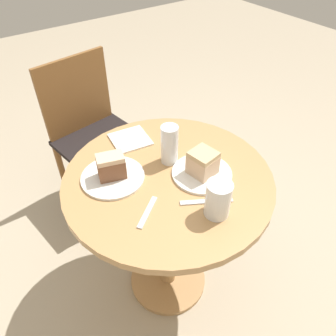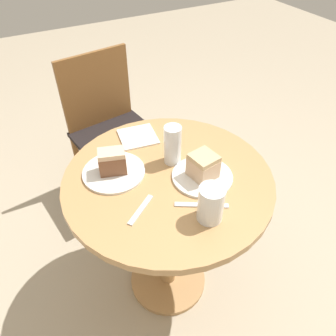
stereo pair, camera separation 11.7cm
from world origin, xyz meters
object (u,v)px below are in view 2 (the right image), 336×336
(cake_slice_near, at_px, (203,166))
(glass_water, at_px, (211,206))
(plate_near, at_px, (202,176))
(glass_lemonade, at_px, (173,147))
(chair, at_px, (111,128))
(cake_slice_far, at_px, (112,161))
(plate_far, at_px, (114,172))

(cake_slice_near, xyz_separation_m, glass_water, (-0.08, -0.17, 0.00))
(plate_near, relative_size, glass_lemonade, 1.41)
(cake_slice_near, bearing_deg, glass_water, -115.54)
(chair, xyz_separation_m, cake_slice_far, (-0.20, -0.65, 0.32))
(glass_lemonade, height_order, glass_water, glass_lemonade)
(plate_far, relative_size, cake_slice_far, 2.09)
(cake_slice_far, bearing_deg, chair, 73.04)
(cake_slice_near, distance_m, glass_water, 0.19)
(plate_near, distance_m, plate_far, 0.33)
(plate_near, distance_m, cake_slice_near, 0.05)
(chair, relative_size, glass_lemonade, 5.55)
(plate_near, relative_size, cake_slice_far, 2.00)
(plate_near, height_order, glass_water, glass_water)
(chair, height_order, glass_water, chair)
(cake_slice_near, height_order, cake_slice_far, same)
(cake_slice_far, bearing_deg, plate_far, 90.00)
(glass_lemonade, xyz_separation_m, glass_water, (-0.03, -0.30, -0.01))
(chair, distance_m, cake_slice_near, 0.89)
(chair, relative_size, plate_far, 3.77)
(chair, xyz_separation_m, cake_slice_near, (0.08, -0.83, 0.32))
(plate_near, bearing_deg, glass_lemonade, 111.56)
(chair, distance_m, plate_far, 0.74)
(plate_far, distance_m, glass_water, 0.40)
(plate_near, bearing_deg, cake_slice_far, 147.89)
(plate_near, distance_m, cake_slice_far, 0.33)
(plate_far, height_order, cake_slice_near, cake_slice_near)
(plate_near, bearing_deg, plate_far, 147.89)
(chair, relative_size, glass_water, 6.80)
(chair, distance_m, glass_lemonade, 0.77)
(plate_far, relative_size, cake_slice_near, 2.25)
(plate_far, bearing_deg, cake_slice_far, -90.00)
(chair, height_order, cake_slice_far, chair)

